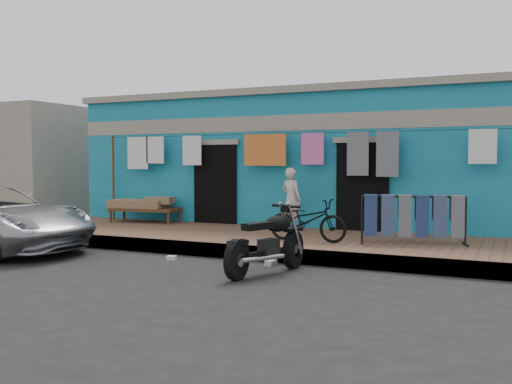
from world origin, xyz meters
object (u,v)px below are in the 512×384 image
seated_person (291,199)px  motorcycle (267,240)px  jeans_rack (413,219)px  bicycle (308,215)px  charpoy (145,210)px

seated_person → motorcycle: size_ratio=0.79×
jeans_rack → motorcycle: bearing=-126.3°
seated_person → bicycle: size_ratio=0.90×
charpoy → jeans_rack: (6.45, -1.04, 0.16)m
seated_person → motorcycle: 3.48m
motorcycle → charpoy: bearing=162.7°
seated_person → jeans_rack: bearing=-178.5°
seated_person → jeans_rack: seated_person is taller
bicycle → motorcycle: (0.04, -1.92, -0.22)m
jeans_rack → charpoy: bearing=170.8°
bicycle → charpoy: 4.90m
jeans_rack → seated_person: bearing=160.4°
charpoy → seated_person: bearing=-1.5°
seated_person → jeans_rack: 2.83m
seated_person → jeans_rack: (2.66, -0.94, -0.21)m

